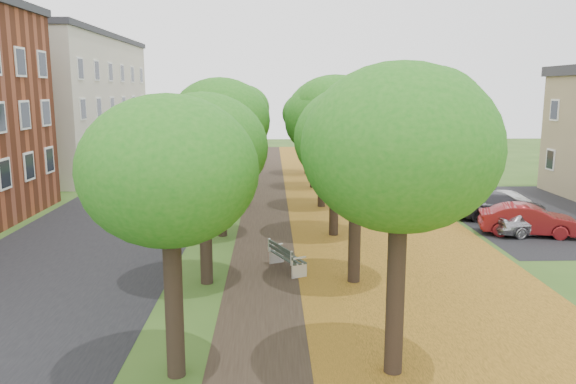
{
  "coord_description": "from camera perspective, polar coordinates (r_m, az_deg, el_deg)",
  "views": [
    {
      "loc": [
        -0.09,
        -11.52,
        6.2
      ],
      "look_at": [
        0.53,
        8.74,
        2.5
      ],
      "focal_mm": 35.0,
      "sensor_mm": 36.0,
      "label": 1
    }
  ],
  "objects": [
    {
      "name": "ground",
      "position": [
        13.08,
        -1.2,
        -17.95
      ],
      "size": [
        120.0,
        120.0,
        0.0
      ],
      "primitive_type": "plane",
      "color": "#2D4C19",
      "rests_on": "ground"
    },
    {
      "name": "street_asphalt",
      "position": [
        28.22,
        -16.94,
        -2.79
      ],
      "size": [
        8.0,
        70.0,
        0.01
      ],
      "primitive_type": "cube",
      "color": "black",
      "rests_on": "ground"
    },
    {
      "name": "footpath",
      "position": [
        27.23,
        -1.51,
        -2.81
      ],
      "size": [
        3.2,
        70.0,
        0.01
      ],
      "primitive_type": "cube",
      "color": "black",
      "rests_on": "ground"
    },
    {
      "name": "leaf_verge",
      "position": [
        27.7,
        8.9,
        -2.7
      ],
      "size": [
        7.5,
        70.0,
        0.01
      ],
      "primitive_type": "cube",
      "color": "#A66C1E",
      "rests_on": "ground"
    },
    {
      "name": "parking_lot",
      "position": [
        31.31,
        24.04,
        -1.98
      ],
      "size": [
        9.0,
        16.0,
        0.01
      ],
      "primitive_type": "cube",
      "color": "black",
      "rests_on": "ground"
    },
    {
      "name": "tree_row_west",
      "position": [
        26.65,
        -6.32,
        6.74
      ],
      "size": [
        3.92,
        33.92,
        6.24
      ],
      "color": "black",
      "rests_on": "ground"
    },
    {
      "name": "tree_row_east",
      "position": [
        26.7,
        4.07,
        6.78
      ],
      "size": [
        3.92,
        33.92,
        6.24
      ],
      "color": "black",
      "rests_on": "ground"
    },
    {
      "name": "building_cream",
      "position": [
        47.63,
        -22.79,
        8.36
      ],
      "size": [
        10.3,
        20.3,
        10.4
      ],
      "color": "beige",
      "rests_on": "ground"
    },
    {
      "name": "bench",
      "position": [
        19.59,
        -0.23,
        -6.62
      ],
      "size": [
        1.32,
        2.02,
        0.93
      ],
      "rotation": [
        0.0,
        0.0,
        2.0
      ],
      "color": "#252E28",
      "rests_on": "ground"
    },
    {
      "name": "car_silver",
      "position": [
        26.55,
        23.66,
        -2.65
      ],
      "size": [
        3.89,
        2.09,
        1.26
      ],
      "primitive_type": "imported",
      "rotation": [
        0.0,
        0.0,
        1.74
      ],
      "color": "#AEAEB3",
      "rests_on": "ground"
    },
    {
      "name": "car_red",
      "position": [
        26.34,
        23.23,
        -2.63
      ],
      "size": [
        4.27,
        2.39,
        1.33
      ],
      "primitive_type": "imported",
      "rotation": [
        0.0,
        0.0,
        1.32
      ],
      "color": "maroon",
      "rests_on": "ground"
    },
    {
      "name": "car_grey",
      "position": [
        29.12,
        20.68,
        -1.3
      ],
      "size": [
        4.58,
        1.99,
        1.31
      ],
      "primitive_type": "imported",
      "rotation": [
        0.0,
        0.0,
        1.54
      ],
      "color": "#313035",
      "rests_on": "ground"
    },
    {
      "name": "car_white",
      "position": [
        31.2,
        19.11,
        -0.42
      ],
      "size": [
        5.37,
        3.8,
        1.36
      ],
      "primitive_type": "imported",
      "rotation": [
        0.0,
        0.0,
        1.22
      ],
      "color": "white",
      "rests_on": "ground"
    }
  ]
}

